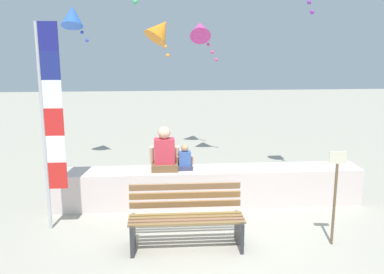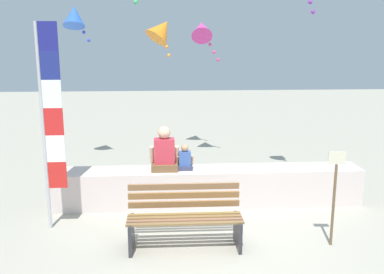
{
  "view_description": "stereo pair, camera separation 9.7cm",
  "coord_description": "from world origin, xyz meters",
  "views": [
    {
      "loc": [
        -0.91,
        -6.18,
        2.95
      ],
      "look_at": [
        -0.31,
        1.28,
        1.28
      ],
      "focal_mm": 40.2,
      "sensor_mm": 36.0,
      "label": 1
    },
    {
      "loc": [
        -0.82,
        -6.19,
        2.95
      ],
      "look_at": [
        -0.31,
        1.28,
        1.28
      ],
      "focal_mm": 40.2,
      "sensor_mm": 36.0,
      "label": 2
    }
  ],
  "objects": [
    {
      "name": "kite_blue",
      "position": [
        -2.81,
        4.08,
        3.5
      ],
      "size": [
        0.59,
        0.64,
        0.89
      ],
      "color": "blue"
    },
    {
      "name": "kite_orange",
      "position": [
        -0.83,
        3.43,
        3.19
      ],
      "size": [
        0.89,
        0.82,
        0.93
      ],
      "color": "orange"
    },
    {
      "name": "person_adult",
      "position": [
        -0.81,
        1.28,
        0.99
      ],
      "size": [
        0.52,
        0.39,
        0.8
      ],
      "color": "brown",
      "rests_on": "seawall_ledge"
    },
    {
      "name": "ground_plane",
      "position": [
        0.0,
        0.0,
        0.0
      ],
      "size": [
        40.0,
        40.0,
        0.0
      ],
      "primitive_type": "plane",
      "color": "#A8A392"
    },
    {
      "name": "sign_post",
      "position": [
        1.63,
        -0.47,
        0.83
      ],
      "size": [
        0.24,
        0.05,
        1.42
      ],
      "color": "brown",
      "rests_on": "ground"
    },
    {
      "name": "flag_banner",
      "position": [
        -2.56,
        0.41,
        1.82
      ],
      "size": [
        0.34,
        0.05,
        3.23
      ],
      "color": "#B7B7BC",
      "rests_on": "ground"
    },
    {
      "name": "seawall_ledge",
      "position": [
        0.0,
        1.28,
        0.34
      ],
      "size": [
        5.58,
        0.65,
        0.68
      ],
      "primitive_type": "cube",
      "color": "beige",
      "rests_on": "ground"
    },
    {
      "name": "person_child",
      "position": [
        -0.44,
        1.28,
        0.86
      ],
      "size": [
        0.31,
        0.23,
        0.47
      ],
      "color": "#343A56",
      "rests_on": "seawall_ledge"
    },
    {
      "name": "park_bench",
      "position": [
        -0.53,
        -0.34,
        0.42
      ],
      "size": [
        1.67,
        0.62,
        0.88
      ],
      "color": "olive",
      "rests_on": "ground"
    },
    {
      "name": "kite_magenta",
      "position": [
        0.13,
        4.31,
        3.22
      ],
      "size": [
        0.71,
        0.73,
        1.11
      ],
      "color": "#DB3D9E"
    }
  ]
}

